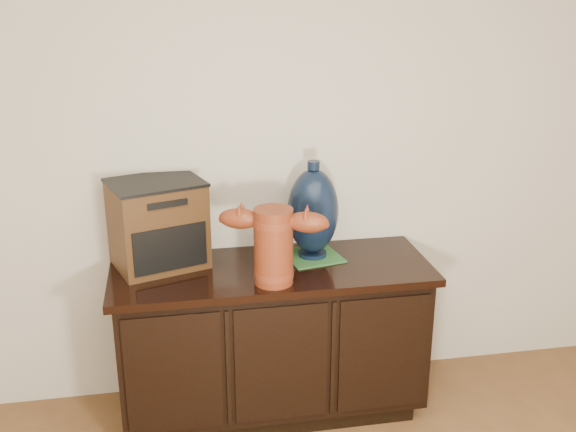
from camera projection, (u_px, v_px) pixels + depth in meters
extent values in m
plane|color=beige|center=(262.00, 137.00, 3.15)|extent=(4.50, 0.00, 4.50)
cube|color=black|center=(273.00, 400.00, 3.31)|extent=(1.29, 0.45, 0.08)
cube|color=black|center=(272.00, 335.00, 3.19)|extent=(1.40, 0.50, 0.64)
cube|color=black|center=(272.00, 270.00, 3.08)|extent=(1.46, 0.56, 0.03)
cube|color=black|center=(174.00, 374.00, 2.88)|extent=(0.41, 0.01, 0.56)
cube|color=black|center=(281.00, 364.00, 2.95)|extent=(0.41, 0.01, 0.56)
cube|color=black|center=(383.00, 354.00, 3.03)|extent=(0.41, 0.01, 0.56)
cylinder|color=maroon|center=(274.00, 246.00, 2.86)|extent=(0.21, 0.21, 0.34)
cylinder|color=#45150D|center=(274.00, 273.00, 2.90)|extent=(0.22, 0.22, 0.03)
cylinder|color=#45150D|center=(273.00, 222.00, 2.82)|extent=(0.22, 0.22, 0.03)
ellipsoid|color=maroon|center=(239.00, 219.00, 2.84)|extent=(0.20, 0.14, 0.09)
ellipsoid|color=maroon|center=(308.00, 222.00, 2.80)|extent=(0.20, 0.14, 0.09)
cube|color=#3C230F|center=(158.00, 225.00, 3.04)|extent=(0.47, 0.42, 0.39)
cube|color=black|center=(171.00, 249.00, 2.93)|extent=(0.32, 0.11, 0.20)
cube|color=black|center=(155.00, 182.00, 2.97)|extent=(0.48, 0.43, 0.01)
cube|color=#2C622E|center=(312.00, 256.00, 3.19)|extent=(0.29, 0.29, 0.01)
cylinder|color=black|center=(312.00, 253.00, 3.18)|extent=(0.13, 0.13, 0.02)
ellipsoid|color=black|center=(313.00, 211.00, 3.11)|extent=(0.28, 0.28, 0.40)
cylinder|color=black|center=(314.00, 165.00, 3.04)|extent=(0.06, 0.06, 0.04)
cylinder|color=#601510|center=(287.00, 240.00, 3.19)|extent=(0.06, 0.06, 0.15)
cylinder|color=silver|center=(287.00, 223.00, 3.17)|extent=(0.05, 0.05, 0.02)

